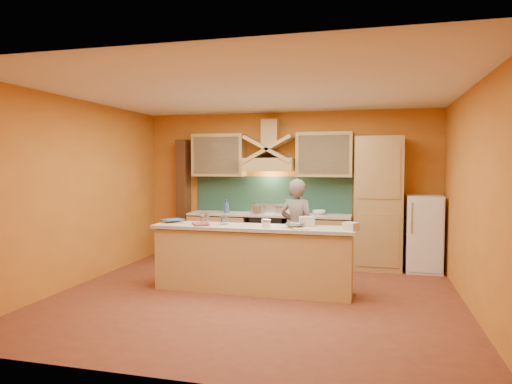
% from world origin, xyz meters
% --- Properties ---
extents(floor, '(5.50, 5.00, 0.01)m').
position_xyz_m(floor, '(0.00, 0.00, 0.00)').
color(floor, brown).
rests_on(floor, ground).
extents(ceiling, '(5.50, 5.00, 0.01)m').
position_xyz_m(ceiling, '(0.00, 0.00, 2.80)').
color(ceiling, white).
rests_on(ceiling, wall_back).
extents(wall_back, '(5.50, 0.02, 2.80)m').
position_xyz_m(wall_back, '(0.00, 2.50, 1.40)').
color(wall_back, orange).
rests_on(wall_back, floor).
extents(wall_front, '(5.50, 0.02, 2.80)m').
position_xyz_m(wall_front, '(0.00, -2.50, 1.40)').
color(wall_front, orange).
rests_on(wall_front, floor).
extents(wall_left, '(0.02, 5.00, 2.80)m').
position_xyz_m(wall_left, '(-2.75, 0.00, 1.40)').
color(wall_left, orange).
rests_on(wall_left, floor).
extents(wall_right, '(0.02, 5.00, 2.80)m').
position_xyz_m(wall_right, '(2.75, 0.00, 1.40)').
color(wall_right, orange).
rests_on(wall_right, floor).
extents(base_cabinet_left, '(1.10, 0.60, 0.86)m').
position_xyz_m(base_cabinet_left, '(-1.25, 2.20, 0.43)').
color(base_cabinet_left, tan).
rests_on(base_cabinet_left, floor).
extents(base_cabinet_right, '(1.10, 0.60, 0.86)m').
position_xyz_m(base_cabinet_right, '(0.65, 2.20, 0.43)').
color(base_cabinet_right, tan).
rests_on(base_cabinet_right, floor).
extents(counter_top, '(3.00, 0.62, 0.04)m').
position_xyz_m(counter_top, '(-0.30, 2.20, 0.90)').
color(counter_top, beige).
rests_on(counter_top, base_cabinet_left).
extents(stove, '(0.60, 0.58, 0.90)m').
position_xyz_m(stove, '(-0.30, 2.20, 0.45)').
color(stove, black).
rests_on(stove, floor).
extents(backsplash, '(3.00, 0.03, 0.70)m').
position_xyz_m(backsplash, '(-0.30, 2.48, 1.25)').
color(backsplash, '#1C3E33').
rests_on(backsplash, wall_back).
extents(range_hood, '(0.92, 0.50, 0.24)m').
position_xyz_m(range_hood, '(-0.30, 2.25, 1.82)').
color(range_hood, tan).
rests_on(range_hood, wall_back).
extents(hood_chimney, '(0.30, 0.30, 0.50)m').
position_xyz_m(hood_chimney, '(-0.30, 2.35, 2.40)').
color(hood_chimney, tan).
rests_on(hood_chimney, wall_back).
extents(upper_cabinet_left, '(1.00, 0.35, 0.80)m').
position_xyz_m(upper_cabinet_left, '(-1.30, 2.33, 2.00)').
color(upper_cabinet_left, tan).
rests_on(upper_cabinet_left, wall_back).
extents(upper_cabinet_right, '(1.00, 0.35, 0.80)m').
position_xyz_m(upper_cabinet_right, '(0.70, 2.33, 2.00)').
color(upper_cabinet_right, tan).
rests_on(upper_cabinet_right, wall_back).
extents(pantry_column, '(0.80, 0.60, 2.30)m').
position_xyz_m(pantry_column, '(1.65, 2.20, 1.15)').
color(pantry_column, tan).
rests_on(pantry_column, floor).
extents(fridge, '(0.58, 0.60, 1.30)m').
position_xyz_m(fridge, '(2.40, 2.20, 0.65)').
color(fridge, white).
rests_on(fridge, floor).
extents(trim_column_left, '(0.20, 0.30, 2.30)m').
position_xyz_m(trim_column_left, '(-2.05, 2.35, 1.15)').
color(trim_column_left, '#472816').
rests_on(trim_column_left, floor).
extents(island_body, '(2.80, 0.55, 0.88)m').
position_xyz_m(island_body, '(-0.10, 0.30, 0.44)').
color(island_body, tan).
rests_on(island_body, floor).
extents(island_top, '(2.90, 0.62, 0.05)m').
position_xyz_m(island_top, '(-0.10, 0.30, 0.92)').
color(island_top, beige).
rests_on(island_top, island_body).
extents(person, '(0.67, 0.55, 1.60)m').
position_xyz_m(person, '(0.40, 1.14, 0.80)').
color(person, '#70665B').
rests_on(person, floor).
extents(pot_large, '(0.30, 0.30, 0.17)m').
position_xyz_m(pot_large, '(-0.48, 2.10, 0.98)').
color(pot_large, '#ADADB4').
rests_on(pot_large, stove).
extents(pot_small, '(0.27, 0.27, 0.13)m').
position_xyz_m(pot_small, '(-0.08, 2.24, 0.97)').
color(pot_small, silver).
rests_on(pot_small, stove).
extents(soap_bottle_a, '(0.10, 0.10, 0.17)m').
position_xyz_m(soap_bottle_a, '(-1.13, 2.22, 1.00)').
color(soap_bottle_a, white).
rests_on(soap_bottle_a, counter_top).
extents(soap_bottle_b, '(0.10, 0.10, 0.26)m').
position_xyz_m(soap_bottle_b, '(-1.08, 2.09, 1.05)').
color(soap_bottle_b, '#325589').
rests_on(soap_bottle_b, counter_top).
extents(bowl_back, '(0.31, 0.31, 0.07)m').
position_xyz_m(bowl_back, '(0.62, 2.29, 0.96)').
color(bowl_back, white).
rests_on(bowl_back, counter_top).
extents(dish_rack, '(0.28, 0.22, 0.10)m').
position_xyz_m(dish_rack, '(0.16, 2.10, 0.97)').
color(dish_rack, silver).
rests_on(dish_rack, counter_top).
extents(book_lower, '(0.34, 0.36, 0.03)m').
position_xyz_m(book_lower, '(-0.95, 0.14, 0.96)').
color(book_lower, '#A93C3F').
rests_on(book_lower, island_top).
extents(book_upper, '(0.35, 0.38, 0.02)m').
position_xyz_m(book_upper, '(-1.48, 0.46, 0.98)').
color(book_upper, '#3A6080').
rests_on(book_upper, island_top).
extents(jar_large, '(0.17, 0.17, 0.17)m').
position_xyz_m(jar_large, '(-0.81, 0.24, 1.03)').
color(jar_large, silver).
rests_on(jar_large, island_top).
extents(jar_small, '(0.14, 0.14, 0.12)m').
position_xyz_m(jar_small, '(-0.55, 0.35, 1.01)').
color(jar_small, silver).
rests_on(jar_small, island_top).
extents(kitchen_scale, '(0.14, 0.14, 0.09)m').
position_xyz_m(kitchen_scale, '(0.12, 0.18, 0.99)').
color(kitchen_scale, white).
rests_on(kitchen_scale, island_top).
extents(mixing_bowl, '(0.28, 0.28, 0.06)m').
position_xyz_m(mixing_bowl, '(0.51, 0.27, 0.98)').
color(mixing_bowl, silver).
rests_on(mixing_bowl, island_top).
extents(cloth, '(0.22, 0.17, 0.01)m').
position_xyz_m(cloth, '(0.63, 0.11, 0.95)').
color(cloth, beige).
rests_on(cloth, island_top).
extents(grocery_bag_a, '(0.24, 0.21, 0.13)m').
position_xyz_m(grocery_bag_a, '(0.65, 0.48, 1.01)').
color(grocery_bag_a, beige).
rests_on(grocery_bag_a, island_top).
extents(grocery_bag_b, '(0.23, 0.22, 0.11)m').
position_xyz_m(grocery_bag_b, '(1.28, 0.16, 1.00)').
color(grocery_bag_b, beige).
rests_on(grocery_bag_b, island_top).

